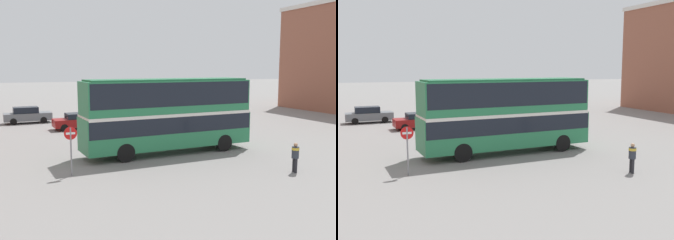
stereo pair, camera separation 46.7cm
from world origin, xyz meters
TOP-DOWN VIEW (x-y plane):
  - ground_plane at (0.00, 0.00)m, footprint 240.00×240.00m
  - double_decker_bus at (-0.75, -0.99)m, footprint 11.07×3.23m
  - pedestrian_foreground at (3.54, -7.82)m, footprint 0.46×0.46m
  - parked_car_kerb_near at (3.35, 10.17)m, footprint 4.86×2.45m
  - parked_car_kerb_far at (-4.46, 10.97)m, footprint 4.03×2.08m
  - parked_car_side_street at (-8.26, 16.54)m, footprint 4.47×1.86m
  - no_entry_sign at (-7.26, -3.99)m, footprint 0.65×0.08m

SIDE VIEW (x-z plane):
  - ground_plane at x=0.00m, z-range 0.00..0.00m
  - parked_car_kerb_far at x=-4.46m, z-range 0.02..1.42m
  - parked_car_side_street at x=-8.26m, z-range 0.00..1.58m
  - parked_car_kerb_near at x=3.35m, z-range 0.00..1.68m
  - pedestrian_foreground at x=3.54m, z-range 0.18..1.74m
  - no_entry_sign at x=-7.26m, z-range 0.44..2.93m
  - double_decker_bus at x=-0.75m, z-range 0.35..5.05m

